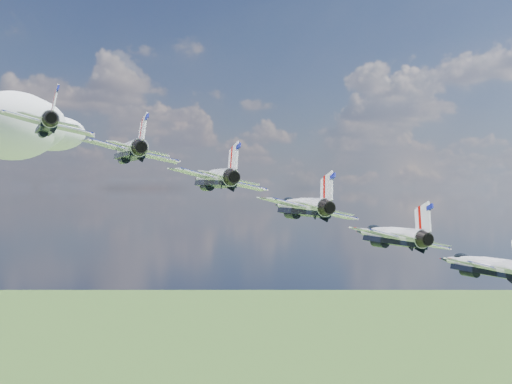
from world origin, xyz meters
TOP-DOWN VIEW (x-y plane):
  - cloud_far at (63.70, 205.94)m, footprint 53.78×42.25m
  - jet_0 at (1.58, 10.03)m, footprint 15.62×18.72m
  - jet_1 at (9.19, 3.05)m, footprint 15.62×18.72m
  - jet_2 at (16.79, -3.94)m, footprint 15.62×18.72m
  - jet_3 at (24.40, -10.92)m, footprint 15.62×18.72m
  - jet_4 at (32.00, -17.91)m, footprint 15.62×18.72m
  - jet_5 at (39.61, -24.89)m, footprint 15.62×18.72m

SIDE VIEW (x-z plane):
  - jet_5 at x=39.61m, z-range 130.55..137.67m
  - jet_4 at x=32.00m, z-range 133.87..140.99m
  - jet_3 at x=24.40m, z-range 137.19..144.31m
  - jet_2 at x=16.79m, z-range 140.50..147.63m
  - jet_1 at x=9.19m, z-range 143.82..150.94m
  - jet_0 at x=1.58m, z-range 147.14..154.26m
  - cloud_far at x=63.70m, z-range 156.00..177.12m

